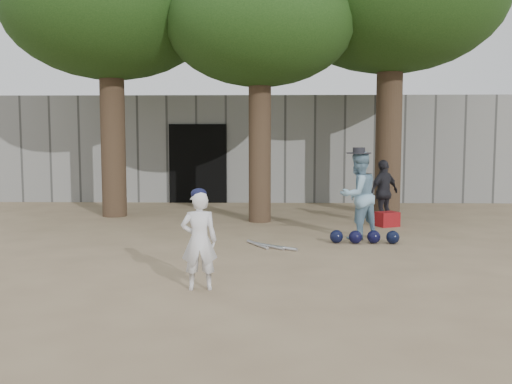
{
  "coord_description": "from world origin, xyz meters",
  "views": [
    {
      "loc": [
        0.83,
        -8.1,
        1.81
      ],
      "look_at": [
        0.6,
        1.0,
        0.95
      ],
      "focal_mm": 40.0,
      "sensor_mm": 36.0,
      "label": 1
    }
  ],
  "objects_px": {
    "spectator_blue": "(358,195)",
    "boy_player": "(199,241)",
    "red_bag": "(387,219)",
    "spectator_dark": "(384,192)"
  },
  "relations": [
    {
      "from": "spectator_dark",
      "to": "boy_player",
      "type": "bearing_deg",
      "value": 20.87
    },
    {
      "from": "spectator_dark",
      "to": "red_bag",
      "type": "xyz_separation_m",
      "value": [
        0.03,
        -0.26,
        -0.53
      ]
    },
    {
      "from": "red_bag",
      "to": "spectator_blue",
      "type": "bearing_deg",
      "value": -119.97
    },
    {
      "from": "spectator_blue",
      "to": "boy_player",
      "type": "bearing_deg",
      "value": 23.01
    },
    {
      "from": "boy_player",
      "to": "spectator_blue",
      "type": "relative_size",
      "value": 0.75
    },
    {
      "from": "boy_player",
      "to": "red_bag",
      "type": "xyz_separation_m",
      "value": [
        3.26,
        4.99,
        -0.44
      ]
    },
    {
      "from": "boy_player",
      "to": "spectator_dark",
      "type": "height_order",
      "value": "spectator_dark"
    },
    {
      "from": "red_bag",
      "to": "boy_player",
      "type": "bearing_deg",
      "value": -123.15
    },
    {
      "from": "spectator_blue",
      "to": "red_bag",
      "type": "xyz_separation_m",
      "value": [
        0.83,
        1.44,
        -0.64
      ]
    },
    {
      "from": "boy_player",
      "to": "spectator_dark",
      "type": "xyz_separation_m",
      "value": [
        3.22,
        5.24,
        0.09
      ]
    }
  ]
}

